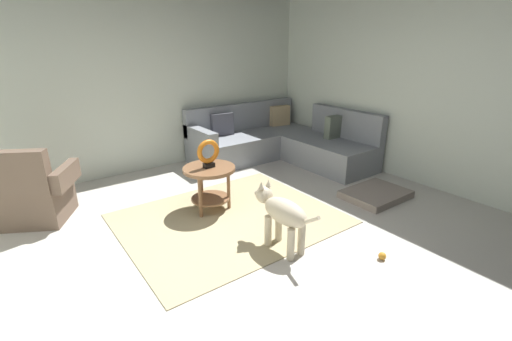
# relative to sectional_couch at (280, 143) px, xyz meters

# --- Properties ---
(ground_plane) EXTENTS (6.00, 6.00, 0.10)m
(ground_plane) POSITION_rel_sectional_couch_xyz_m (-1.99, -2.01, -0.34)
(ground_plane) COLOR beige
(wall_back) EXTENTS (6.00, 0.12, 2.70)m
(wall_back) POSITION_rel_sectional_couch_xyz_m (-1.99, 0.93, 1.06)
(wall_back) COLOR silver
(wall_back) RESTS_ON ground_plane
(wall_right) EXTENTS (0.12, 6.00, 2.70)m
(wall_right) POSITION_rel_sectional_couch_xyz_m (0.95, -2.01, 1.06)
(wall_right) COLOR silver
(wall_right) RESTS_ON ground_plane
(area_rug) EXTENTS (2.30, 1.90, 0.01)m
(area_rug) POSITION_rel_sectional_couch_xyz_m (-1.84, -1.31, -0.29)
(area_rug) COLOR tan
(area_rug) RESTS_ON ground_plane
(sectional_couch) EXTENTS (2.20, 2.25, 0.88)m
(sectional_couch) POSITION_rel_sectional_couch_xyz_m (0.00, 0.00, 0.00)
(sectional_couch) COLOR gray
(sectional_couch) RESTS_ON ground_plane
(armchair) EXTENTS (0.99, 0.91, 0.88)m
(armchair) POSITION_rel_sectional_couch_xyz_m (-3.58, -0.09, 0.03)
(armchair) COLOR brown
(armchair) RESTS_ON ground_plane
(side_table) EXTENTS (0.60, 0.60, 0.54)m
(side_table) POSITION_rel_sectional_couch_xyz_m (-1.89, -0.98, 0.12)
(side_table) COLOR brown
(side_table) RESTS_ON ground_plane
(torus_sculpture) EXTENTS (0.28, 0.08, 0.33)m
(torus_sculpture) POSITION_rel_sectional_couch_xyz_m (-1.89, -0.98, 0.42)
(torus_sculpture) COLOR black
(torus_sculpture) RESTS_ON side_table
(dog_bed_mat) EXTENTS (0.80, 0.60, 0.09)m
(dog_bed_mat) POSITION_rel_sectional_couch_xyz_m (-0.01, -1.93, -0.25)
(dog_bed_mat) COLOR gray
(dog_bed_mat) RESTS_ON ground_plane
(dog) EXTENTS (0.25, 0.85, 0.63)m
(dog) POSITION_rel_sectional_couch_xyz_m (-1.75, -2.11, 0.09)
(dog) COLOR beige
(dog) RESTS_ON ground_plane
(dog_toy_ball) EXTENTS (0.07, 0.07, 0.07)m
(dog_toy_ball) POSITION_rel_sectional_couch_xyz_m (-1.13, -2.81, -0.26)
(dog_toy_ball) COLOR orange
(dog_toy_ball) RESTS_ON ground_plane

